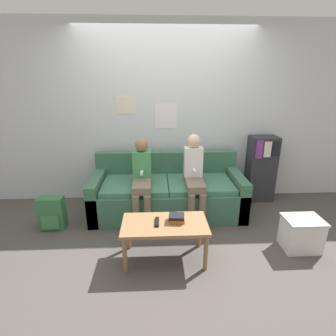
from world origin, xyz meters
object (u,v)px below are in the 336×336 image
(bookshelf, at_px, (261,168))
(storage_box, at_px, (301,234))
(backpack, at_px, (52,213))
(tv_remote, at_px, (157,222))
(person_left, at_px, (142,177))
(couch, at_px, (168,193))
(coffee_table, at_px, (165,228))
(person_right, at_px, (194,174))

(bookshelf, height_order, storage_box, bookshelf)
(backpack, bearing_deg, tv_remote, -26.42)
(person_left, relative_size, bookshelf, 1.07)
(couch, xyz_separation_m, storage_box, (1.44, -0.95, -0.09))
(storage_box, bearing_deg, coffee_table, -176.31)
(tv_remote, xyz_separation_m, bookshelf, (1.61, 1.38, 0.07))
(coffee_table, distance_m, backpack, 1.56)
(person_right, height_order, tv_remote, person_right)
(person_right, distance_m, bookshelf, 1.23)
(couch, distance_m, storage_box, 1.73)
(storage_box, bearing_deg, person_right, 145.37)
(couch, bearing_deg, storage_box, -33.45)
(person_right, xyz_separation_m, backpack, (-1.82, -0.19, -0.43))
(couch, height_order, person_left, person_left)
(coffee_table, bearing_deg, bookshelf, 42.16)
(tv_remote, xyz_separation_m, backpack, (-1.32, 0.66, -0.23))
(bookshelf, distance_m, backpack, 3.03)
(person_right, distance_m, storage_box, 1.41)
(couch, relative_size, person_left, 1.92)
(person_right, relative_size, backpack, 2.68)
(coffee_table, bearing_deg, person_left, 107.31)
(person_right, bearing_deg, bookshelf, 25.33)
(coffee_table, bearing_deg, person_right, 63.97)
(person_left, height_order, bookshelf, person_left)
(couch, bearing_deg, person_right, -29.42)
(coffee_table, relative_size, tv_remote, 5.12)
(couch, relative_size, backpack, 4.88)
(couch, distance_m, person_right, 0.53)
(coffee_table, height_order, storage_box, coffee_table)
(couch, xyz_separation_m, coffee_table, (-0.08, -1.05, 0.10))
(tv_remote, bearing_deg, person_left, 103.81)
(coffee_table, distance_m, storage_box, 1.54)
(storage_box, bearing_deg, tv_remote, -176.80)
(tv_remote, bearing_deg, coffee_table, -5.03)
(person_left, xyz_separation_m, bookshelf, (1.79, 0.54, -0.09))
(couch, relative_size, person_right, 1.82)
(couch, xyz_separation_m, tv_remote, (-0.16, -1.04, 0.16))
(person_left, distance_m, bookshelf, 1.87)
(couch, height_order, storage_box, couch)
(couch, height_order, tv_remote, couch)
(couch, distance_m, person_left, 0.51)
(person_left, bearing_deg, couch, 30.65)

